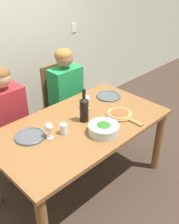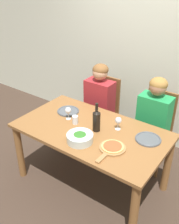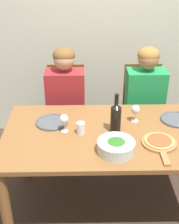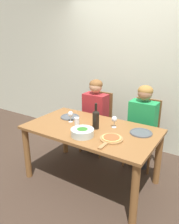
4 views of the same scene
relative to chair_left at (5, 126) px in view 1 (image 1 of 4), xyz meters
name	(u,v)px [view 1 (image 1 of 4)]	position (x,y,z in m)	size (l,w,h in m)	color
ground_plane	(82,183)	(0.37, -0.82, -0.53)	(40.00, 40.00, 0.00)	#3D2D23
dining_table	(81,134)	(0.37, -0.82, 0.12)	(1.66, 0.94, 0.77)	brown
chair_left	(5,126)	(0.00, 0.00, 0.00)	(0.42, 0.42, 0.99)	brown
chair_right	(61,102)	(0.79, 0.00, 0.00)	(0.42, 0.42, 0.99)	brown
person_woman	(7,113)	(0.00, -0.12, 0.22)	(0.47, 0.51, 1.23)	#28282D
person_man	(67,89)	(0.79, -0.12, 0.22)	(0.47, 0.51, 1.23)	#28282D
wine_bottle	(84,109)	(0.43, -0.80, 0.37)	(0.08, 0.08, 0.33)	black
broccoli_bowl	(104,129)	(0.41, -1.07, 0.28)	(0.27, 0.27, 0.09)	silver
dinner_plate_left	(30,136)	(-0.09, -0.66, 0.25)	(0.27, 0.27, 0.02)	#4C5156
dinner_plate_right	(108,96)	(0.96, -0.64, 0.25)	(0.27, 0.27, 0.02)	#4C5156
pizza_on_board	(120,114)	(0.74, -0.99, 0.26)	(0.26, 0.40, 0.04)	#9E7042
wine_glass_left	(49,128)	(0.03, -0.79, 0.35)	(0.07, 0.07, 0.15)	silver
wine_glass_right	(86,99)	(0.61, -0.65, 0.35)	(0.07, 0.07, 0.15)	silver
water_tumbler	(64,129)	(0.16, -0.83, 0.29)	(0.07, 0.07, 0.10)	silver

